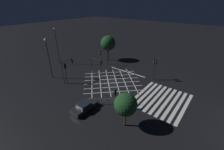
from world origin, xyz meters
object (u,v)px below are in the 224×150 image
Objects in this scene: traffic_light_ne_main at (104,54)px; street_lamp_west at (47,50)px; street_tree_far at (126,105)px; traffic_light_sw_cross at (115,95)px; traffic_light_median_north at (97,63)px; traffic_light_se_main at (155,66)px; traffic_light_se_cross at (154,64)px; street_tree_near at (108,43)px; waiting_car at (84,107)px; street_lamp_east at (56,42)px; traffic_light_nw_cross at (66,69)px; traffic_light_nw_main at (68,66)px.

street_lamp_west is at bearing -21.63° from traffic_light_ne_main.
street_tree_far reaches higher than traffic_light_ne_main.
street_lamp_west is at bearing 0.67° from traffic_light_sw_cross.
traffic_light_median_north is 0.84× the size of traffic_light_se_main.
street_tree_near reaches higher than traffic_light_se_cross.
waiting_car is (-9.69, -6.43, -2.28)m from traffic_light_median_north.
street_tree_near is at bearing -9.08° from street_lamp_west.
street_tree_far is at bearing -106.61° from street_lamp_east.
traffic_light_se_main is 0.70× the size of street_tree_near.
traffic_light_sw_cross is at bearing -33.80° from traffic_light_median_north.
traffic_light_se_main is 1.39× the size of traffic_light_sw_cross.
traffic_light_sw_cross is at bearing 46.85° from traffic_light_ne_main.
street_tree_near is (4.12, 2.01, 1.45)m from traffic_light_ne_main.
traffic_light_median_north is (6.27, -2.10, -0.11)m from traffic_light_nw_cross.
street_lamp_east is at bearing 140.86° from street_tree_near.
street_lamp_east is 20.96m from waiting_car.
waiting_car is at bearing 99.74° from street_tree_far.
traffic_light_nw_cross is at bearing -47.94° from traffic_light_se_main.
traffic_light_se_main reaches higher than traffic_light_ne_main.
street_tree_far is (-3.19, -15.35, -0.02)m from traffic_light_nw_main.
traffic_light_se_cross is at bearing -48.96° from traffic_light_nw_main.
traffic_light_se_cross is 1.00× the size of traffic_light_se_main.
traffic_light_se_main is 23.69m from street_lamp_east.
traffic_light_nw_cross is (-11.89, 12.26, -0.29)m from traffic_light_se_cross.
street_lamp_east is (5.38, 21.82, 3.20)m from traffic_light_sw_cross.
traffic_light_sw_cross is (-11.08, -11.82, -0.84)m from traffic_light_ne_main.
traffic_light_sw_cross is 12.36m from traffic_light_nw_main.
traffic_light_median_north is 0.95× the size of waiting_car.
traffic_light_median_north is 0.84× the size of traffic_light_nw_main.
traffic_light_nw_main is (0.87, 0.40, 0.39)m from traffic_light_nw_cross.
traffic_light_se_cross is 20.95m from street_lamp_west.
street_tree_near reaches higher than traffic_light_se_main.
waiting_car is at bearing 76.31° from traffic_light_se_cross.
traffic_light_se_cross is 12.20m from traffic_light_sw_cross.
traffic_light_sw_cross is at bearing -137.72° from street_tree_near.
traffic_light_se_main is 0.52× the size of street_lamp_east.
street_lamp_west is (-12.35, 16.68, 2.84)m from traffic_light_se_cross.
street_tree_far is at bearing -33.75° from traffic_light_median_north.
street_tree_near is at bearing -47.72° from traffic_light_sw_cross.
traffic_light_se_main is at bearing -51.05° from traffic_light_nw_main.
street_lamp_east is at bearing 73.39° from street_tree_far.
traffic_light_ne_main reaches higher than traffic_light_median_north.
traffic_light_se_main is 1.14× the size of waiting_car.
street_tree_far is (-7.43, -24.90, -2.22)m from street_lamp_east.
traffic_light_median_north is at bearing 33.57° from waiting_car.
traffic_light_ne_main is at bearing -60.33° from street_lamp_east.
traffic_light_median_north is 15.46m from street_tree_far.
street_lamp_west is at bearing 170.92° from street_tree_near.
street_lamp_west is at bearing -134.12° from traffic_light_median_north.
street_lamp_east is (5.11, 9.95, 2.59)m from traffic_light_nw_cross.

